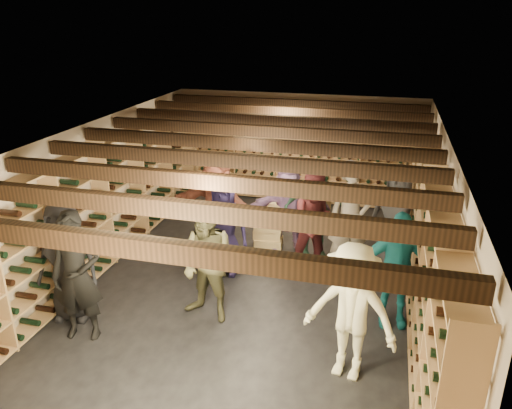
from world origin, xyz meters
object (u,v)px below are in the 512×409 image
at_px(crate_stack_left, 268,225).
at_px(person_2, 208,263).
at_px(crate_stack_right, 316,209).
at_px(person_7, 350,219).
at_px(person_8, 316,224).
at_px(person_1, 77,276).
at_px(crate_loose, 288,211).
at_px(person_4, 395,269).
at_px(person_12, 396,216).
at_px(person_11, 288,208).
at_px(person_3, 351,313).
at_px(person_5, 217,208).
at_px(person_10, 314,210).
at_px(person_0, 68,261).
at_px(person_6, 224,226).

bearing_deg(crate_stack_left, person_2, -95.98).
xyz_separation_m(crate_stack_right, person_7, (0.80, -1.84, 0.62)).
bearing_deg(crate_stack_right, person_8, -82.27).
height_order(person_1, person_8, person_1).
bearing_deg(crate_loose, person_1, -110.47).
relative_size(crate_stack_right, person_4, 0.41).
xyz_separation_m(person_4, person_12, (0.00, 1.78, 0.06)).
bearing_deg(person_11, person_8, -67.30).
relative_size(person_1, person_11, 1.13).
distance_m(crate_stack_right, person_11, 1.36).
relative_size(person_3, person_7, 0.90).
distance_m(person_2, person_5, 1.91).
relative_size(person_1, person_10, 0.99).
bearing_deg(person_10, person_8, -98.49).
bearing_deg(person_8, person_7, -1.10).
height_order(crate_stack_left, person_10, person_10).
distance_m(person_2, person_4, 2.53).
bearing_deg(person_3, person_11, 127.41).
xyz_separation_m(crate_stack_left, person_5, (-0.76, -0.61, 0.49)).
xyz_separation_m(person_10, person_11, (-0.50, 0.24, -0.12)).
xyz_separation_m(person_0, person_6, (1.67, 1.78, -0.05)).
distance_m(person_1, person_3, 3.47).
bearing_deg(person_6, person_4, -21.07).
height_order(person_6, person_12, person_12).
xyz_separation_m(crate_stack_right, person_6, (-1.17, -2.35, 0.48)).
bearing_deg(person_8, person_2, -144.85).
bearing_deg(person_8, crate_stack_right, 79.05).
height_order(person_8, person_12, person_12).
distance_m(crate_loose, person_6, 2.85).
bearing_deg(crate_loose, person_5, -110.62).
height_order(person_4, person_10, person_10).
bearing_deg(person_11, person_4, -61.61).
xyz_separation_m(person_7, person_12, (0.72, 0.47, -0.06)).
height_order(person_5, person_8, person_5).
bearing_deg(person_2, crate_loose, 100.60).
height_order(person_4, person_11, person_4).
distance_m(crate_stack_left, person_5, 1.09).
xyz_separation_m(person_1, person_12, (3.96, 3.14, -0.00)).
bearing_deg(person_12, crate_stack_right, 155.67).
distance_m(person_2, person_7, 2.55).
bearing_deg(crate_loose, person_6, -101.29).
xyz_separation_m(person_2, person_5, (-0.50, 1.85, 0.06)).
distance_m(crate_loose, person_0, 5.06).
bearing_deg(person_1, person_12, 26.57).
relative_size(person_8, person_10, 0.98).
xyz_separation_m(person_2, person_10, (1.11, 2.22, 0.04)).
height_order(person_2, person_8, person_8).
relative_size(crate_stack_right, person_7, 0.36).
bearing_deg(person_10, person_11, 134.17).
xyz_separation_m(person_0, person_3, (3.87, -0.27, -0.01)).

